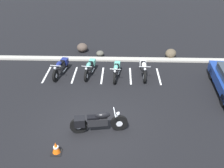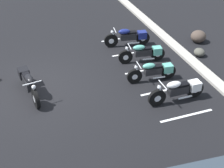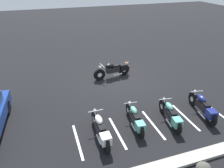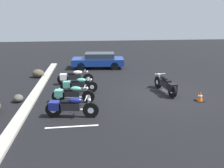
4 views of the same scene
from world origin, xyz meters
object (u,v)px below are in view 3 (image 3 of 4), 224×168
parked_bike_0 (203,107)px  motorcycle_black_featured (114,70)px  parked_bike_1 (171,115)px  parked_bike_2 (135,119)px  traffic_cone (127,63)px  parked_bike_3 (101,130)px

parked_bike_0 → motorcycle_black_featured: bearing=34.9°
parked_bike_1 → parked_bike_2: 1.60m
motorcycle_black_featured → traffic_cone: size_ratio=4.79×
parked_bike_1 → parked_bike_3: size_ratio=0.94×
motorcycle_black_featured → traffic_cone: bearing=-145.2°
parked_bike_0 → parked_bike_3: (4.90, 0.03, -0.00)m
motorcycle_black_featured → parked_bike_1: (-0.81, 5.27, -0.06)m
parked_bike_1 → traffic_cone: size_ratio=4.26×
parked_bike_1 → parked_bike_3: bearing=98.1°
parked_bike_2 → parked_bike_0: bearing=-89.3°
traffic_cone → parked_bike_2: bearing=70.9°
motorcycle_black_featured → parked_bike_0: motorcycle_black_featured is taller
motorcycle_black_featured → parked_bike_0: 5.83m
parked_bike_0 → parked_bike_3: parked_bike_0 is taller
parked_bike_0 → parked_bike_1: bearing=99.9°
parked_bike_3 → traffic_cone: parked_bike_3 is taller
parked_bike_0 → parked_bike_2: (3.30, -0.23, -0.04)m
parked_bike_0 → parked_bike_1: (1.73, 0.02, -0.03)m
parked_bike_0 → parked_bike_2: size_ratio=1.08×
parked_bike_0 → parked_bike_1: size_ratio=1.06×
motorcycle_black_featured → parked_bike_3: size_ratio=1.06×
parked_bike_1 → parked_bike_2: size_ratio=1.02×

